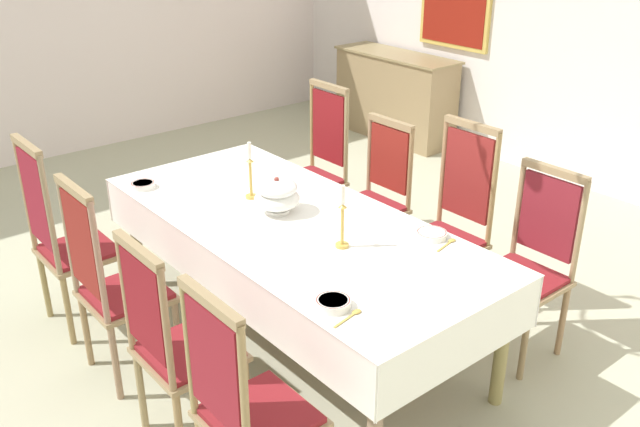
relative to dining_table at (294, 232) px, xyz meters
The scene contains 21 objects.
ground 0.71m from the dining_table, 90.00° to the right, with size 8.11×6.91×0.04m, color #B4B599.
back_wall 3.60m from the dining_table, 90.00° to the left, with size 8.11×0.08×3.29m, color silver.
dining_table is the anchor object (origin of this frame).
tablecloth 0.01m from the dining_table, 90.00° to the right, with size 2.50×1.10×0.29m.
chair_south_a 1.36m from the dining_table, 135.34° to the right, with size 0.44×0.42×1.20m.
chair_north_a 1.36m from the dining_table, 135.38° to the left, with size 0.44×0.42×1.18m.
chair_south_b 1.01m from the dining_table, 108.92° to the right, with size 0.44×0.42×1.16m.
chair_north_b 1.01m from the dining_table, 109.02° to the left, with size 0.44×0.42×1.07m.
chair_south_c 1.01m from the dining_table, 70.14° to the right, with size 0.44×0.42×1.09m.
chair_north_c 1.02m from the dining_table, 70.26° to the left, with size 0.44×0.42×1.21m.
chair_south_d 1.32m from the dining_table, 45.98° to the right, with size 0.44×0.42×1.12m.
chair_north_d 1.32m from the dining_table, 45.93° to the left, with size 0.44×0.42×1.09m.
soup_tureen 0.23m from the dining_table, behind, with size 0.26×0.26×0.21m.
candlestick_west 0.46m from the dining_table, behind, with size 0.07×0.07×0.35m.
candlestick_east 0.46m from the dining_table, ahead, with size 0.07×0.07×0.34m.
bowl_near_left 0.77m from the dining_table, 34.61° to the left, with size 0.16×0.16×0.03m.
bowl_near_right 0.92m from the dining_table, 26.57° to the right, with size 0.16×0.16×0.04m.
bowl_far_left 1.06m from the dining_table, 156.06° to the right, with size 0.15×0.15×0.04m.
spoon_primary 0.87m from the dining_table, 32.09° to the left, with size 0.05×0.18×0.01m.
spoon_secondary 1.00m from the dining_table, 22.56° to the right, with size 0.05×0.18×0.01m.
sideboard 3.92m from the dining_table, 126.45° to the left, with size 1.44×0.48×0.90m.
Camera 1 is at (2.79, -2.08, 2.41)m, focal length 39.07 mm.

